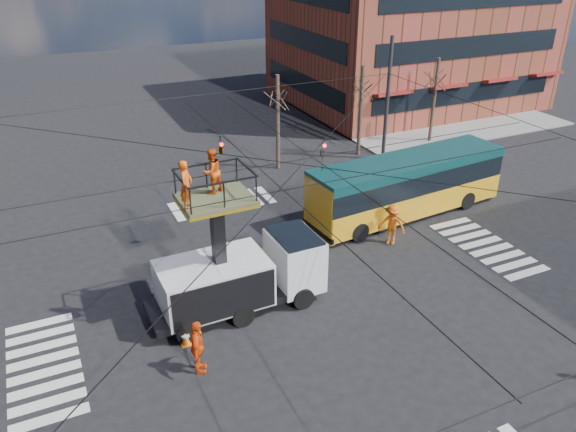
{
  "coord_description": "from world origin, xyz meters",
  "views": [
    {
      "loc": [
        -8.62,
        -17.33,
        13.56
      ],
      "look_at": [
        0.77,
        2.88,
        2.29
      ],
      "focal_mm": 35.0,
      "sensor_mm": 36.0,
      "label": 1
    }
  ],
  "objects_px": {
    "city_bus": "(407,185)",
    "flagger": "(392,224)",
    "worker_ground": "(198,347)",
    "utility_truck": "(239,261)",
    "traffic_cone": "(185,337)"
  },
  "relations": [
    {
      "from": "utility_truck",
      "to": "worker_ground",
      "type": "relative_size",
      "value": 3.42
    },
    {
      "from": "city_bus",
      "to": "flagger",
      "type": "relative_size",
      "value": 5.54
    },
    {
      "from": "city_bus",
      "to": "flagger",
      "type": "xyz_separation_m",
      "value": [
        -2.49,
        -2.36,
        -0.69
      ]
    },
    {
      "from": "utility_truck",
      "to": "city_bus",
      "type": "height_order",
      "value": "utility_truck"
    },
    {
      "from": "traffic_cone",
      "to": "flagger",
      "type": "height_order",
      "value": "flagger"
    },
    {
      "from": "utility_truck",
      "to": "flagger",
      "type": "distance_m",
      "value": 8.7
    },
    {
      "from": "utility_truck",
      "to": "traffic_cone",
      "type": "height_order",
      "value": "utility_truck"
    },
    {
      "from": "utility_truck",
      "to": "traffic_cone",
      "type": "xyz_separation_m",
      "value": [
        -2.7,
        -1.35,
        -1.84
      ]
    },
    {
      "from": "city_bus",
      "to": "worker_ground",
      "type": "height_order",
      "value": "city_bus"
    },
    {
      "from": "flagger",
      "to": "utility_truck",
      "type": "bearing_deg",
      "value": -118.03
    },
    {
      "from": "utility_truck",
      "to": "city_bus",
      "type": "relative_size",
      "value": 0.62
    },
    {
      "from": "worker_ground",
      "to": "flagger",
      "type": "bearing_deg",
      "value": -46.86
    },
    {
      "from": "city_bus",
      "to": "flagger",
      "type": "height_order",
      "value": "city_bus"
    },
    {
      "from": "city_bus",
      "to": "flagger",
      "type": "distance_m",
      "value": 3.5
    },
    {
      "from": "flagger",
      "to": "city_bus",
      "type": "bearing_deg",
      "value": 93.48
    }
  ]
}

